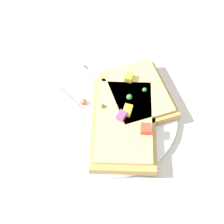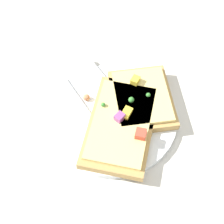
# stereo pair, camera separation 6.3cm
# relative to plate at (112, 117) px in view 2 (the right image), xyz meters

# --- Properties ---
(ground_plane) EXTENTS (4.00, 4.00, 0.00)m
(ground_plane) POSITION_rel_plate_xyz_m (0.00, 0.00, -0.01)
(ground_plane) COLOR beige
(plate) EXTENTS (0.22, 0.22, 0.01)m
(plate) POSITION_rel_plate_xyz_m (0.00, 0.00, 0.00)
(plate) COLOR white
(plate) RESTS_ON ground
(fork) EXTENTS (0.19, 0.14, 0.01)m
(fork) POSITION_rel_plate_xyz_m (0.02, 0.03, 0.01)
(fork) COLOR #B7B7BC
(fork) RESTS_ON plate
(knife) EXTENTS (0.17, 0.13, 0.01)m
(knife) POSITION_rel_plate_xyz_m (0.03, -0.05, 0.01)
(knife) COLOR #B7B7BC
(knife) RESTS_ON plate
(pizza_slice_main) EXTENTS (0.13, 0.19, 0.03)m
(pizza_slice_main) POSITION_rel_plate_xyz_m (-0.02, 0.02, 0.02)
(pizza_slice_main) COLOR tan
(pizza_slice_main) RESTS_ON plate
(pizza_slice_corner) EXTENTS (0.15, 0.16, 0.03)m
(pizza_slice_corner) POSITION_rel_plate_xyz_m (-0.04, -0.04, 0.02)
(pizza_slice_corner) COLOR tan
(pizza_slice_corner) RESTS_ON plate
(crumb_scatter) EXTENTS (0.14, 0.06, 0.01)m
(crumb_scatter) POSITION_rel_plate_xyz_m (-0.01, 0.02, 0.01)
(crumb_scatter) COLOR tan
(crumb_scatter) RESTS_ON plate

